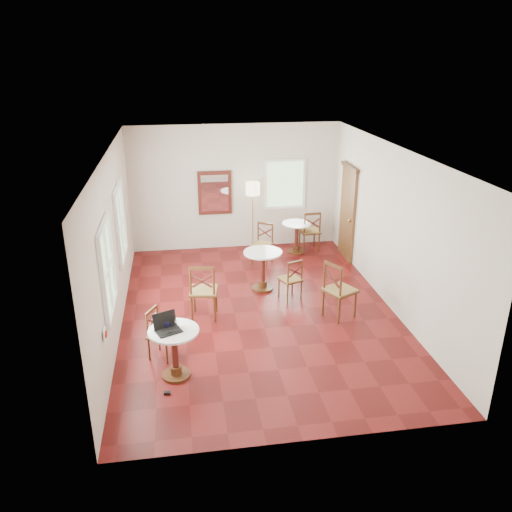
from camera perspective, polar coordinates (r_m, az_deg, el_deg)
The scene contains 17 objects.
ground at distance 9.72m, azimuth 0.28°, elevation -6.13°, with size 7.00×7.00×0.00m, color #5C100F.
room_shell at distance 9.24m, azimuth -0.35°, elevation 5.05°, with size 5.02×7.02×3.01m.
cafe_table_near at distance 7.77m, azimuth -9.00°, elevation -10.03°, with size 0.75×0.75×0.79m.
cafe_table_mid at distance 10.39m, azimuth 0.75°, elevation -1.12°, with size 0.77×0.77×0.82m.
cafe_table_back at distance 12.35m, azimuth 4.52°, elevation 2.41°, with size 0.71×0.71×0.75m.
chair_near_a at distance 9.32m, azimuth -5.83°, elevation -3.84°, with size 0.57×0.57×1.08m.
chair_near_b at distance 8.31m, azimuth -10.51°, elevation -8.48°, with size 0.52×0.52×0.83m.
chair_mid_a at distance 10.04m, azimuth 3.88°, elevation -2.56°, with size 0.50×0.50×0.84m.
chair_mid_b at distance 9.41m, azimuth 9.16°, elevation -3.73°, with size 0.68×0.68×1.09m.
chair_back_a at distance 12.50m, azimuth 5.99°, elevation 2.78°, with size 0.49×0.49×1.01m.
chair_back_b at distance 11.69m, azimuth 0.75°, elevation 1.33°, with size 0.59×0.59×0.93m.
floor_lamp at distance 12.16m, azimuth -0.37°, elevation 6.95°, with size 0.33×0.33×1.69m.
laptop at distance 7.61m, azimuth -9.86°, elevation -7.68°, with size 0.44×0.41×0.25m.
mouse at distance 7.55m, azimuth -9.68°, elevation -8.33°, with size 0.09×0.06×0.03m, color black.
navy_mug at distance 7.68m, azimuth -9.90°, elevation -7.51°, with size 0.12×0.08×0.10m.
water_glass at distance 7.67m, azimuth -8.76°, elevation -7.45°, with size 0.06×0.06×0.10m, color white.
power_adapter at distance 7.69m, azimuth -9.82°, elevation -14.70°, with size 0.09×0.06×0.04m, color black.
Camera 1 is at (-1.38, -8.47, 4.56)m, focal length 36.12 mm.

